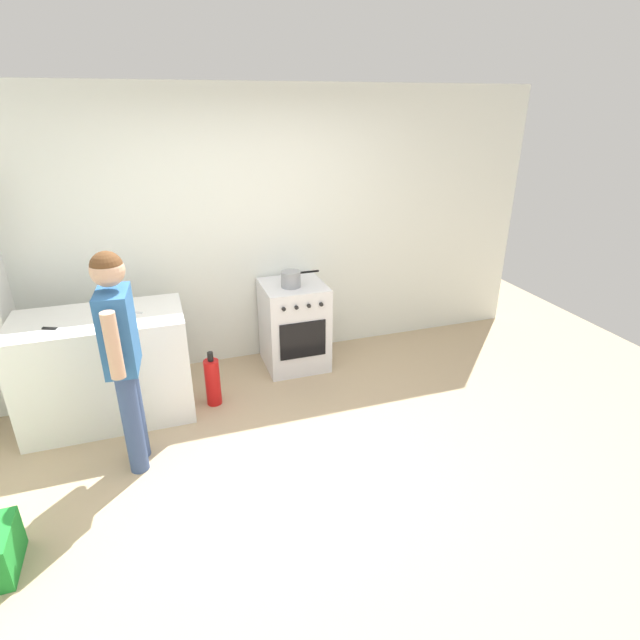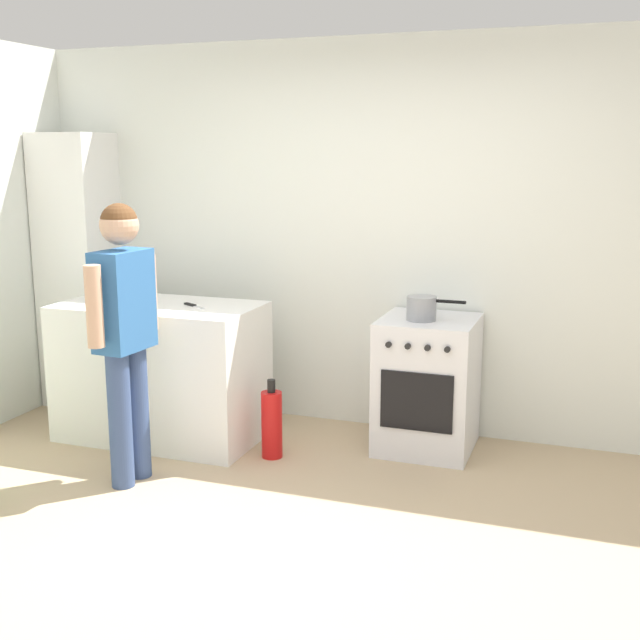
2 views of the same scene
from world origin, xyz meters
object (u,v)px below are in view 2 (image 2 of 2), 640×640
person (124,321)px  larder_cabinet (79,271)px  oven_left (427,384)px  pot (422,308)px  fire_extinguisher (272,424)px  knife_paring (193,305)px  knife_chef (113,306)px

person → larder_cabinet: size_ratio=0.80×
oven_left → larder_cabinet: bearing=177.8°
pot → larder_cabinet: larder_cabinet is taller
fire_extinguisher → larder_cabinet: bearing=162.0°
knife_paring → larder_cabinet: (-1.19, 0.46, 0.09)m
knife_chef → person: bearing=-51.1°
knife_paring → larder_cabinet: bearing=158.7°
person → knife_chef: bearing=128.9°
fire_extinguisher → knife_chef: bearing=-175.9°
knife_paring → larder_cabinet: size_ratio=0.10×
pot → person: bearing=-144.7°
knife_paring → knife_chef: size_ratio=0.66×
knife_paring → fire_extinguisher: (0.59, -0.12, -0.69)m
knife_paring → person: bearing=-92.4°
knife_paring → fire_extinguisher: knife_paring is taller
fire_extinguisher → oven_left: bearing=28.8°
pot → knife_paring: size_ratio=1.86×
fire_extinguisher → larder_cabinet: size_ratio=0.25×
pot → person: 1.78m
oven_left → knife_paring: knife_paring is taller
person → fire_extinguisher: person is taller
knife_paring → knife_chef: 0.50m
knife_chef → larder_cabinet: larder_cabinet is taller
pot → knife_chef: 1.95m
pot → larder_cabinet: 2.62m
oven_left → fire_extinguisher: size_ratio=1.70×
person → fire_extinguisher: size_ratio=3.20×
pot → oven_left: bearing=60.9°
knife_paring → fire_extinguisher: bearing=-11.2°
knife_chef → pot: bearing=14.5°
oven_left → person: (-1.49, -1.09, 0.52)m
pot → person: size_ratio=0.23×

